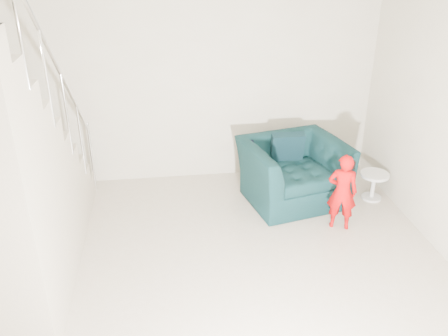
{
  "coord_description": "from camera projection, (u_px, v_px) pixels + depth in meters",
  "views": [
    {
      "loc": [
        -0.5,
        -3.58,
        3.2
      ],
      "look_at": [
        0.15,
        1.2,
        0.85
      ],
      "focal_mm": 38.0,
      "sensor_mm": 36.0,
      "label": 1
    }
  ],
  "objects": [
    {
      "name": "phone",
      "position": [
        354.0,
        165.0,
        5.47
      ],
      "size": [
        0.02,
        0.05,
        0.1
      ],
      "primitive_type": "cube",
      "rotation": [
        0.0,
        0.0,
        0.03
      ],
      "color": "black",
      "rests_on": "toddler"
    },
    {
      "name": "side_table",
      "position": [
        374.0,
        182.0,
        6.35
      ],
      "size": [
        0.38,
        0.38,
        0.38
      ],
      "color": "silver",
      "rests_on": "floor"
    },
    {
      "name": "throw",
      "position": [
        254.0,
        164.0,
        6.23
      ],
      "size": [
        0.05,
        0.46,
        0.51
      ],
      "primitive_type": "cube",
      "color": "black",
      "rests_on": "armchair"
    },
    {
      "name": "floor",
      "position": [
        225.0,
        299.0,
        4.65
      ],
      "size": [
        5.5,
        5.5,
        0.0
      ],
      "primitive_type": "plane",
      "color": "tan",
      "rests_on": "ground"
    },
    {
      "name": "cushion",
      "position": [
        287.0,
        148.0,
        6.39
      ],
      "size": [
        0.44,
        0.21,
        0.44
      ],
      "primitive_type": "cube",
      "rotation": [
        0.21,
        0.0,
        0.0
      ],
      "color": "black",
      "rests_on": "armchair"
    },
    {
      "name": "staircase",
      "position": [
        9.0,
        202.0,
        4.49
      ],
      "size": [
        1.02,
        3.03,
        3.62
      ],
      "color": "#ADA089",
      "rests_on": "floor"
    },
    {
      "name": "ceiling",
      "position": [
        226.0,
        14.0,
        3.47
      ],
      "size": [
        5.5,
        5.5,
        0.0
      ],
      "primitive_type": "plane",
      "rotation": [
        3.14,
        0.0,
        0.0
      ],
      "color": "silver",
      "rests_on": "back_wall"
    },
    {
      "name": "toddler",
      "position": [
        342.0,
        192.0,
        5.62
      ],
      "size": [
        0.41,
        0.33,
        0.96
      ],
      "primitive_type": "imported",
      "rotation": [
        0.0,
        0.0,
        2.81
      ],
      "color": "#AB0507",
      "rests_on": "floor"
    },
    {
      "name": "armchair",
      "position": [
        293.0,
        171.0,
        6.28
      ],
      "size": [
        1.47,
        1.35,
        0.82
      ],
      "primitive_type": "imported",
      "rotation": [
        0.0,
        0.0,
        0.22
      ],
      "color": "black",
      "rests_on": "floor"
    },
    {
      "name": "back_wall",
      "position": [
        198.0,
        87.0,
        6.51
      ],
      "size": [
        5.0,
        0.0,
        5.0
      ],
      "primitive_type": "plane",
      "rotation": [
        1.57,
        0.0,
        0.0
      ],
      "color": "#B3A791",
      "rests_on": "floor"
    }
  ]
}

